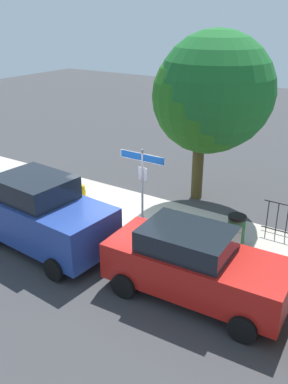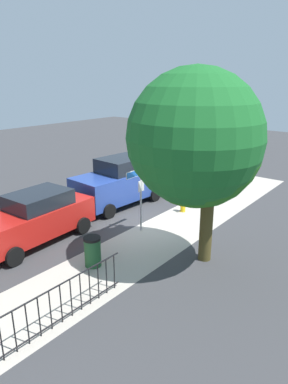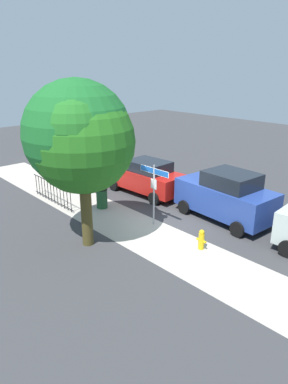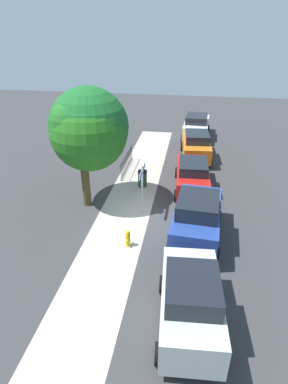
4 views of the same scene
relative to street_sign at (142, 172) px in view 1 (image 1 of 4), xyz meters
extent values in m
plane|color=#38383A|center=(-0.47, -0.40, -1.91)|extent=(60.00, 60.00, 0.00)
cube|color=#B1A89B|center=(1.53, 0.90, -1.90)|extent=(24.00, 2.60, 0.00)
cylinder|color=#9EA0A5|center=(0.00, 0.00, -0.59)|extent=(0.07, 0.07, 2.64)
cube|color=#144799|center=(0.00, 0.00, 0.47)|extent=(1.59, 0.02, 0.22)
cube|color=white|center=(0.00, 0.00, 0.47)|extent=(1.62, 0.02, 0.25)
cube|color=silver|center=(0.00, 0.02, -0.08)|extent=(0.32, 0.02, 0.42)
cylinder|color=#473E1D|center=(0.43, 3.06, -0.43)|extent=(0.42, 0.42, 2.95)
sphere|color=#216921|center=(0.42, 3.30, 2.53)|extent=(2.40, 2.40, 2.40)
sphere|color=#23691B|center=(0.82, 2.80, 1.97)|extent=(3.82, 3.82, 3.82)
sphere|color=#196126|center=(1.03, 2.83, 2.18)|extent=(3.95, 3.95, 3.95)
cube|color=navy|center=(-1.67, -2.71, -0.97)|extent=(4.50, 2.23, 1.23)
cube|color=black|center=(-1.93, -2.69, -0.03)|extent=(2.21, 1.84, 0.65)
cylinder|color=black|center=(-0.12, -1.86, -1.59)|extent=(0.65, 0.26, 0.64)
cylinder|color=black|center=(-0.25, -3.78, -1.59)|extent=(0.65, 0.26, 0.64)
cylinder|color=black|center=(-3.08, -1.64, -1.59)|extent=(0.65, 0.26, 0.64)
cube|color=#B61A15|center=(3.13, -2.40, -1.11)|extent=(4.50, 1.98, 0.96)
cube|color=black|center=(2.87, -2.41, -0.36)|extent=(2.19, 1.66, 0.54)
cylinder|color=black|center=(4.59, -1.44, -1.59)|extent=(0.65, 0.25, 0.64)
cylinder|color=black|center=(4.67, -3.21, -1.59)|extent=(0.65, 0.25, 0.64)
cylinder|color=black|center=(1.59, -1.59, -1.59)|extent=(0.65, 0.25, 0.64)
cylinder|color=black|center=(1.67, -3.35, -1.59)|extent=(0.65, 0.25, 0.64)
cylinder|color=black|center=(3.51, 1.90, -1.38)|extent=(0.03, 0.03, 1.05)
cylinder|color=black|center=(3.82, 1.90, -1.38)|extent=(0.03, 0.03, 1.05)
cylinder|color=black|center=(4.13, 1.90, -1.38)|extent=(0.03, 0.03, 1.05)
cylinder|color=yellow|center=(-2.73, 0.20, -1.60)|extent=(0.22, 0.22, 0.62)
sphere|color=yellow|center=(-2.73, 0.20, -1.23)|extent=(0.20, 0.20, 0.20)
cylinder|color=yellow|center=(-2.89, 0.20, -1.56)|extent=(0.10, 0.09, 0.09)
cylinder|color=yellow|center=(-2.57, 0.20, -1.56)|extent=(0.10, 0.09, 0.09)
cylinder|color=#1E4C28|center=(3.02, 0.50, -1.46)|extent=(0.52, 0.52, 0.90)
cylinder|color=black|center=(3.02, 0.50, -0.97)|extent=(0.55, 0.55, 0.08)
camera|label=1|loc=(6.74, -10.20, 4.60)|focal=39.12mm
camera|label=2|loc=(9.59, 7.84, 3.76)|focal=32.23mm
camera|label=3|loc=(-9.70, 9.51, 4.48)|focal=32.55mm
camera|label=4|loc=(-13.72, -2.28, 6.83)|focal=29.87mm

